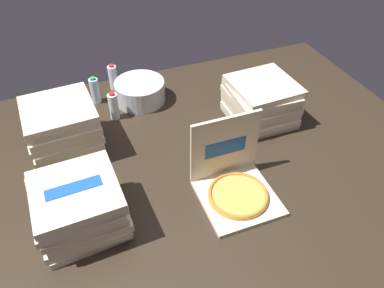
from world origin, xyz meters
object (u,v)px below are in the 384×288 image
object	(u,v)px
water_bottle_1	(114,106)
water_bottle_2	(113,77)
open_pizza_box	(234,182)
pizza_stack_right_mid	(261,102)
ice_bucket	(140,91)
pizza_stack_right_near	(80,206)
pizza_stack_right_far	(62,129)
water_bottle_0	(95,90)

from	to	relation	value
water_bottle_1	water_bottle_2	size ratio (longest dim) A/B	1.00
open_pizza_box	pizza_stack_right_mid	world-z (taller)	open_pizza_box
open_pizza_box	ice_bucket	xyz separation A→B (m)	(-0.25, 1.05, -0.00)
pizza_stack_right_mid	ice_bucket	xyz separation A→B (m)	(-0.70, 0.51, -0.06)
pizza_stack_right_near	water_bottle_1	distance (m)	0.90
pizza_stack_right_far	pizza_stack_right_mid	size ratio (longest dim) A/B	1.08
pizza_stack_right_mid	ice_bucket	size ratio (longest dim) A/B	1.20
water_bottle_0	open_pizza_box	bearing A→B (deg)	-64.30
pizza_stack_right_mid	water_bottle_2	size ratio (longest dim) A/B	2.13
open_pizza_box	water_bottle_2	bearing A→B (deg)	107.15
ice_bucket	water_bottle_1	distance (m)	0.26
pizza_stack_right_far	pizza_stack_right_mid	distance (m)	1.28
ice_bucket	water_bottle_1	world-z (taller)	water_bottle_1
pizza_stack_right_near	pizza_stack_right_mid	distance (m)	1.34
open_pizza_box	water_bottle_0	size ratio (longest dim) A/B	2.09
ice_bucket	water_bottle_0	xyz separation A→B (m)	(-0.31, 0.10, 0.02)
pizza_stack_right_near	ice_bucket	distance (m)	1.12
pizza_stack_right_mid	water_bottle_0	size ratio (longest dim) A/B	2.13
ice_bucket	water_bottle_1	size ratio (longest dim) A/B	1.78
water_bottle_1	pizza_stack_right_near	bearing A→B (deg)	-112.08
pizza_stack_right_far	water_bottle_0	size ratio (longest dim) A/B	2.30
open_pizza_box	pizza_stack_right_near	size ratio (longest dim) A/B	0.95
pizza_stack_right_far	ice_bucket	world-z (taller)	pizza_stack_right_far
open_pizza_box	water_bottle_0	world-z (taller)	open_pizza_box
pizza_stack_right_mid	water_bottle_2	xyz separation A→B (m)	(-0.85, 0.74, -0.05)
pizza_stack_right_mid	open_pizza_box	bearing A→B (deg)	-129.77
open_pizza_box	pizza_stack_right_near	world-z (taller)	open_pizza_box
ice_bucket	water_bottle_2	bearing A→B (deg)	122.78
ice_bucket	water_bottle_1	bearing A→B (deg)	-147.51
pizza_stack_right_near	ice_bucket	world-z (taller)	pizza_stack_right_near
water_bottle_0	water_bottle_1	distance (m)	0.25
ice_bucket	water_bottle_2	size ratio (longest dim) A/B	1.78
water_bottle_1	pizza_stack_right_mid	bearing A→B (deg)	-21.85
pizza_stack_right_near	pizza_stack_right_far	bearing A→B (deg)	90.92
pizza_stack_right_far	pizza_stack_right_near	bearing A→B (deg)	-89.08
pizza_stack_right_far	water_bottle_2	bearing A→B (deg)	54.14
pizza_stack_right_mid	water_bottle_1	size ratio (longest dim) A/B	2.13
water_bottle_0	water_bottle_1	world-z (taller)	same
pizza_stack_right_far	water_bottle_2	world-z (taller)	pizza_stack_right_far
pizza_stack_right_far	water_bottle_1	xyz separation A→B (m)	(0.35, 0.22, -0.07)
pizza_stack_right_mid	ice_bucket	bearing A→B (deg)	143.99
water_bottle_0	water_bottle_1	xyz separation A→B (m)	(0.09, -0.24, 0.00)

